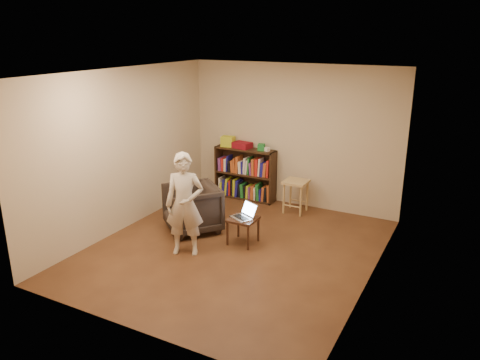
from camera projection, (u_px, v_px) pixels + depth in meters
The scene contains 15 objects.
floor at pixel (234, 249), 7.02m from camera, with size 4.50×4.50×0.00m, color #452616.
ceiling at pixel (233, 73), 6.23m from camera, with size 4.50×4.50×0.00m, color silver.
wall_back at pixel (293, 136), 8.52m from camera, with size 4.00×4.00×0.00m, color beige.
wall_left at pixel (125, 150), 7.51m from camera, with size 4.50×4.50×0.00m, color beige.
wall_right at pixel (377, 187), 5.73m from camera, with size 4.50×4.50×0.00m, color beige.
bookshelf at pixel (245, 177), 9.04m from camera, with size 1.20×0.30×1.00m.
box_yellow at pixel (228, 141), 8.99m from camera, with size 0.24×0.18×0.20m, color #C2CF24.
red_cloth at pixel (242, 145), 8.88m from camera, with size 0.33×0.25×0.11m, color maroon.
box_green at pixel (261, 147), 8.70m from camera, with size 0.12×0.12×0.12m, color #1F7630.
box_white at pixel (267, 149), 8.66m from camera, with size 0.09×0.09×0.07m, color white.
stool at pixel (296, 187), 8.33m from camera, with size 0.41×0.41×0.59m.
armchair at pixel (192, 208), 7.59m from camera, with size 0.81×0.84×0.76m, color black.
side_table at pixel (243, 222), 7.13m from camera, with size 0.41×0.41×0.42m.
laptop at pixel (245, 214), 7.11m from camera, with size 0.42×0.42×0.22m.
person at pixel (185, 204), 6.69m from camera, with size 0.55×0.36×1.52m, color beige.
Camera 1 is at (3.05, -5.59, 3.13)m, focal length 35.00 mm.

